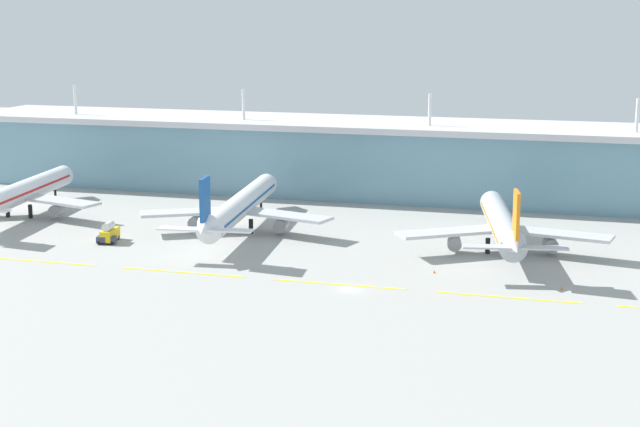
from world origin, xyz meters
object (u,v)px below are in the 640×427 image
object	(u,v)px
airliner_far_middle	(502,225)
pushback_tug	(106,239)
airliner_near_middle	(239,206)
safety_cone_left_wingtip	(562,288)
fuel_truck	(110,233)
safety_cone_nose_front	(434,271)
airliner_nearest	(20,193)

from	to	relation	value
airliner_far_middle	pushback_tug	size ratio (longest dim) A/B	12.34
airliner_near_middle	safety_cone_left_wingtip	xyz separation A→B (m)	(79.30, -31.17, -6.11)
airliner_near_middle	fuel_truck	bearing A→B (deg)	-144.60
airliner_near_middle	safety_cone_nose_front	bearing A→B (deg)	-25.85
fuel_truck	safety_cone_left_wingtip	xyz separation A→B (m)	(105.42, -12.60, -1.91)
fuel_truck	safety_cone_nose_front	world-z (taller)	fuel_truck
airliner_nearest	airliner_far_middle	bearing A→B (deg)	-2.25
airliner_nearest	airliner_near_middle	bearing A→B (deg)	-1.14
pushback_tug	fuel_truck	xyz separation A→B (m)	(-0.27, 2.20, 1.16)
airliner_far_middle	safety_cone_nose_front	bearing A→B (deg)	-118.52
pushback_tug	safety_cone_nose_front	xyz separation A→B (m)	(78.75, -4.87, -0.75)
airliner_far_middle	safety_cone_left_wingtip	size ratio (longest dim) A/B	85.08
airliner_near_middle	airliner_far_middle	distance (m)	64.89
airliner_near_middle	pushback_tug	distance (m)	33.58
airliner_far_middle	pushback_tug	world-z (taller)	airliner_far_middle
airliner_far_middle	fuel_truck	bearing A→B (deg)	-170.75
airliner_near_middle	airliner_far_middle	size ratio (longest dim) A/B	1.18
pushback_tug	safety_cone_left_wingtip	xyz separation A→B (m)	(105.15, -10.41, -0.75)
safety_cone_nose_front	safety_cone_left_wingtip	bearing A→B (deg)	-11.84
airliner_far_middle	safety_cone_left_wingtip	world-z (taller)	airliner_far_middle
fuel_truck	safety_cone_left_wingtip	world-z (taller)	fuel_truck
airliner_nearest	fuel_truck	size ratio (longest dim) A/B	8.51
airliner_near_middle	airliner_far_middle	bearing A→B (deg)	-3.32
airliner_nearest	airliner_far_middle	world-z (taller)	same
airliner_near_middle	airliner_nearest	bearing A→B (deg)	178.86
airliner_nearest	pushback_tug	xyz separation A→B (m)	(36.64, -22.00, -5.35)
safety_cone_nose_front	airliner_near_middle	bearing A→B (deg)	154.15
airliner_far_middle	safety_cone_nose_front	xyz separation A→B (m)	(-11.89, -21.87, -6.09)
fuel_truck	safety_cone_nose_front	size ratio (longest dim) A/B	10.70
airliner_nearest	safety_cone_left_wingtip	xyz separation A→B (m)	(141.78, -32.41, -6.10)
airliner_near_middle	safety_cone_left_wingtip	bearing A→B (deg)	-21.46
airliner_far_middle	pushback_tug	distance (m)	92.37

